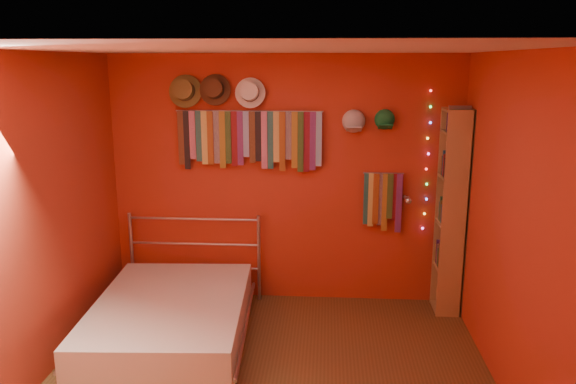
% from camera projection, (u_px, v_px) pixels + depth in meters
% --- Properties ---
extents(back_wall, '(3.50, 0.02, 2.50)m').
position_uv_depth(back_wall, '(285.00, 180.00, 5.65)').
color(back_wall, maroon).
rests_on(back_wall, ground).
extents(right_wall, '(0.02, 3.50, 2.50)m').
position_uv_depth(right_wall, '(520.00, 237.00, 3.83)').
color(right_wall, maroon).
rests_on(right_wall, ground).
extents(left_wall, '(0.02, 3.50, 2.50)m').
position_uv_depth(left_wall, '(27.00, 227.00, 4.07)').
color(left_wall, maroon).
rests_on(left_wall, ground).
extents(ceiling, '(3.50, 3.50, 0.02)m').
position_uv_depth(ceiling, '(264.00, 49.00, 3.67)').
color(ceiling, white).
rests_on(ceiling, back_wall).
extents(tie_rack, '(1.45, 0.03, 0.60)m').
position_uv_depth(tie_rack, '(250.00, 138.00, 5.51)').
color(tie_rack, '#A7A7AB').
rests_on(tie_rack, back_wall).
extents(small_tie_rack, '(0.40, 0.03, 0.60)m').
position_uv_depth(small_tie_rack, '(383.00, 199.00, 5.56)').
color(small_tie_rack, '#A7A7AB').
rests_on(small_tie_rack, back_wall).
extents(fedora_olive, '(0.33, 0.18, 0.32)m').
position_uv_depth(fedora_olive, '(184.00, 90.00, 5.42)').
color(fedora_olive, olive).
rests_on(fedora_olive, back_wall).
extents(fedora_brown, '(0.30, 0.17, 0.30)m').
position_uv_depth(fedora_brown, '(214.00, 89.00, 5.40)').
color(fedora_brown, '#4B2F1A').
rests_on(fedora_brown, back_wall).
extents(fedora_white, '(0.30, 0.16, 0.29)m').
position_uv_depth(fedora_white, '(250.00, 92.00, 5.38)').
color(fedora_white, white).
rests_on(fedora_white, back_wall).
extents(cap_white, '(0.20, 0.25, 0.20)m').
position_uv_depth(cap_white, '(354.00, 121.00, 5.42)').
color(cap_white, beige).
rests_on(cap_white, back_wall).
extents(cap_green, '(0.19, 0.24, 0.19)m').
position_uv_depth(cap_green, '(385.00, 120.00, 5.39)').
color(cap_green, '#1C7F39').
rests_on(cap_green, back_wall).
extents(fairy_lights, '(0.05, 0.02, 1.39)m').
position_uv_depth(fairy_lights, '(427.00, 161.00, 5.47)').
color(fairy_lights, '#FF3333').
rests_on(fairy_lights, back_wall).
extents(reading_lamp, '(0.06, 0.28, 0.08)m').
position_uv_depth(reading_lamp, '(408.00, 200.00, 5.39)').
color(reading_lamp, '#A7A7AB').
rests_on(reading_lamp, back_wall).
extents(bookshelf, '(0.25, 0.34, 2.00)m').
position_uv_depth(bookshelf, '(455.00, 211.00, 5.38)').
color(bookshelf, tan).
rests_on(bookshelf, ground).
extents(bed, '(1.47, 1.91, 0.91)m').
position_uv_depth(bed, '(171.00, 319.00, 4.93)').
color(bed, '#A7A7AB').
rests_on(bed, ground).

